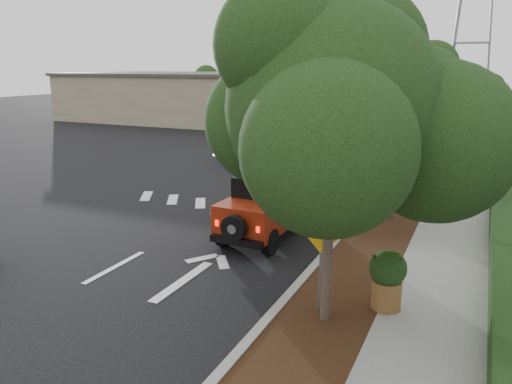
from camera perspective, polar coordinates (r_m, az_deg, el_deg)
The scene contains 18 objects.
ground at distance 13.10m, azimuth -15.82°, elevation -8.26°, with size 120.00×120.00×0.00m, color black.
curb at distance 21.91m, azimuth 14.94°, elevation 1.13°, with size 0.20×70.00×0.15m, color #9E9B93.
planting_strip at distance 21.78m, azimuth 17.52°, elevation 0.82°, with size 1.80×70.00×0.12m, color black.
sidewalk at distance 21.65m, azimuth 22.50°, elevation 0.31°, with size 2.00×70.00×0.12m, color gray.
hedge at distance 21.58m, azimuth 26.28°, elevation 0.80°, with size 0.80×70.00×0.80m, color black.
commercial_building at distance 45.98m, azimuth -7.09°, elevation 10.67°, with size 22.00×12.00×4.00m, color gray.
transmission_tower at distance 57.33m, azimuth 22.73°, elevation 8.39°, with size 7.00×4.00×28.00m, color slate, non-canonical shape.
street_tree_near at distance 10.20m, azimuth 7.85°, elevation -14.63°, with size 3.80×3.80×5.92m, color black, non-canonical shape.
street_tree_mid at distance 16.53m, azimuth 14.98°, elevation -3.44°, with size 3.20×3.20×5.32m, color black, non-canonical shape.
street_tree_far at distance 22.76m, azimuth 17.84°, elevation 1.21°, with size 3.40×3.40×5.62m, color black, non-canonical shape.
light_pole_a at distance 38.30m, azimuth 2.09°, elevation 7.02°, with size 2.00×0.22×9.00m, color slate, non-canonical shape.
light_pole_b at distance 49.83m, azimuth 6.39°, elevation 8.66°, with size 2.00×0.22×9.00m, color slate, non-canonical shape.
red_jeep at distance 14.51m, azimuth 1.25°, elevation -1.53°, with size 1.72×3.67×1.85m.
silver_suv_ahead at distance 23.30m, azimuth 10.21°, elevation 4.03°, with size 2.71×5.88×1.63m, color #A4A6AC.
silver_sedan_oncoming at distance 25.95m, azimuth -1.05°, elevation 5.03°, with size 1.47×4.21×1.39m, color #94969B.
parked_suv at distance 35.43m, azimuth -1.33°, elevation 7.48°, with size 1.52×3.78×1.29m, color #A7AAAE.
speed_hump_sign at distance 9.81m, azimuth 7.48°, elevation -5.52°, with size 1.09×0.12×2.32m.
terracotta_planter at distance 10.42m, azimuth 14.83°, elevation -8.99°, with size 0.74×0.74×1.30m.
Camera 1 is at (8.05, -9.08, 4.93)m, focal length 35.00 mm.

